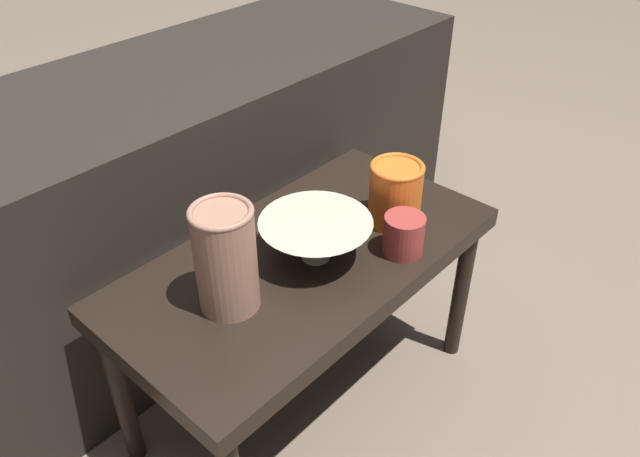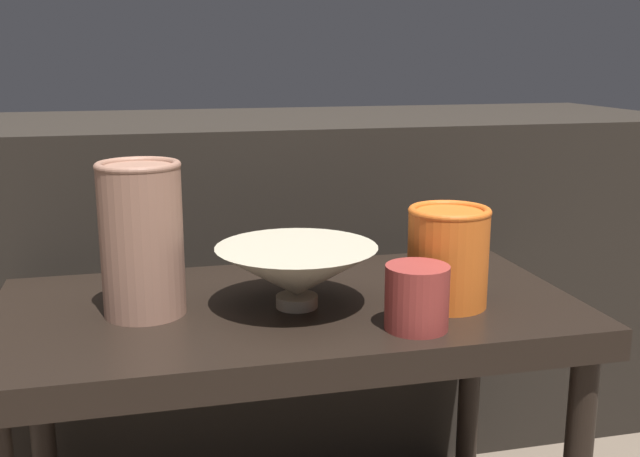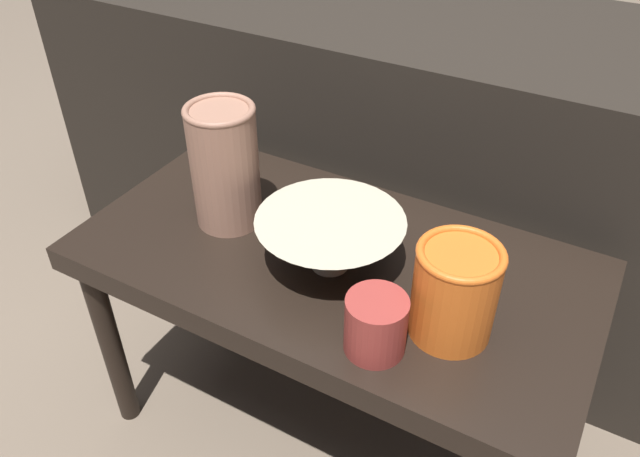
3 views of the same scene
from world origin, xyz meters
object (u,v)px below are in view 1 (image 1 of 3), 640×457
at_px(cup, 404,235).
at_px(bowl, 316,237).
at_px(vase_colorful_right, 395,193).
at_px(vase_textured_left, 226,258).

bearing_deg(cup, bowl, 138.12).
height_order(bowl, vase_colorful_right, vase_colorful_right).
bearing_deg(bowl, vase_textured_left, 173.48).
relative_size(vase_textured_left, vase_colorful_right, 1.49).
xyz_separation_m(bowl, cup, (0.12, -0.11, -0.01)).
bearing_deg(cup, vase_textured_left, 157.23).
bearing_deg(vase_colorful_right, bowl, 169.28).
height_order(bowl, cup, bowl).
xyz_separation_m(vase_textured_left, vase_colorful_right, (0.38, -0.06, -0.03)).
distance_m(vase_textured_left, vase_colorful_right, 0.39).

